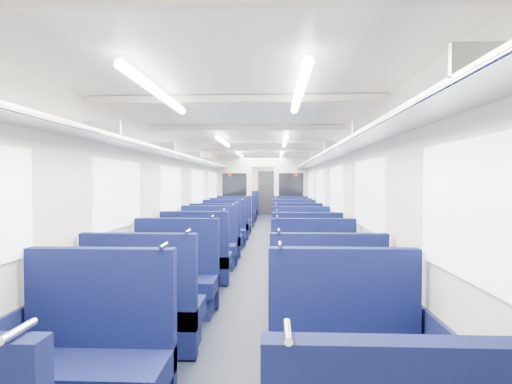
{
  "coord_description": "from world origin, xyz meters",
  "views": [
    {
      "loc": [
        0.36,
        -9.64,
        1.58
      ],
      "look_at": [
        -0.18,
        2.13,
        1.23
      ],
      "focal_mm": 28.28,
      "sensor_mm": 36.0,
      "label": 1
    }
  ],
  "objects_px": {
    "seat_11": "(301,250)",
    "seat_12": "(216,240)",
    "seat_8": "(196,260)",
    "seat_3": "(347,367)",
    "seat_23": "(287,214)",
    "seat_18": "(234,222)",
    "seat_20": "(239,216)",
    "seat_2": "(92,368)",
    "seat_10": "(208,248)",
    "seat_5": "(326,314)",
    "seat_21": "(288,216)",
    "seat_16": "(230,226)",
    "seat_22": "(242,213)",
    "end_door": "(266,193)",
    "seat_15": "(294,232)",
    "seat_13": "(297,239)",
    "seat_7": "(314,284)",
    "seat_26": "(247,209)",
    "seat_4": "(144,314)",
    "seat_17": "(292,227)",
    "bulkhead": "(263,191)",
    "seat_9": "(306,263)",
    "seat_27": "(285,209)",
    "seat_19": "(291,223)",
    "seat_25": "(286,211)",
    "seat_14": "(224,232)"
  },
  "relations": [
    {
      "from": "seat_11",
      "to": "seat_12",
      "type": "distance_m",
      "value": 2.01
    },
    {
      "from": "seat_8",
      "to": "seat_12",
      "type": "xyz_separation_m",
      "value": [
        0.0,
        2.09,
        0.0
      ]
    },
    {
      "from": "seat_3",
      "to": "seat_23",
      "type": "bearing_deg",
      "value": 90.0
    },
    {
      "from": "seat_11",
      "to": "seat_18",
      "type": "xyz_separation_m",
      "value": [
        -1.66,
        4.67,
        0.0
      ]
    },
    {
      "from": "seat_20",
      "to": "seat_2",
      "type": "bearing_deg",
      "value": -90.0
    },
    {
      "from": "seat_10",
      "to": "seat_11",
      "type": "relative_size",
      "value": 1.0
    },
    {
      "from": "seat_5",
      "to": "seat_21",
      "type": "height_order",
      "value": "same"
    },
    {
      "from": "seat_16",
      "to": "seat_22",
      "type": "relative_size",
      "value": 1.0
    },
    {
      "from": "seat_10",
      "to": "end_door",
      "type": "bearing_deg",
      "value": 85.84
    },
    {
      "from": "seat_15",
      "to": "seat_5",
      "type": "bearing_deg",
      "value": -90.0
    },
    {
      "from": "seat_16",
      "to": "seat_18",
      "type": "xyz_separation_m",
      "value": [
        0.0,
        1.02,
        0.0
      ]
    },
    {
      "from": "seat_21",
      "to": "seat_13",
      "type": "bearing_deg",
      "value": -90.0
    },
    {
      "from": "seat_7",
      "to": "seat_26",
      "type": "bearing_deg",
      "value": 97.54
    },
    {
      "from": "seat_4",
      "to": "seat_23",
      "type": "bearing_deg",
      "value": 81.58
    },
    {
      "from": "seat_17",
      "to": "end_door",
      "type": "bearing_deg",
      "value": 95.95
    },
    {
      "from": "seat_5",
      "to": "seat_11",
      "type": "xyz_separation_m",
      "value": [
        0.0,
        3.35,
        0.0
      ]
    },
    {
      "from": "seat_26",
      "to": "seat_21",
      "type": "bearing_deg",
      "value": -64.94
    },
    {
      "from": "seat_18",
      "to": "seat_20",
      "type": "height_order",
      "value": "same"
    },
    {
      "from": "bulkhead",
      "to": "seat_22",
      "type": "relative_size",
      "value": 2.44
    },
    {
      "from": "seat_13",
      "to": "seat_21",
      "type": "distance_m",
      "value": 5.36
    },
    {
      "from": "seat_2",
      "to": "seat_10",
      "type": "bearing_deg",
      "value": 90.0
    },
    {
      "from": "seat_11",
      "to": "end_door",
      "type": "bearing_deg",
      "value": 94.11
    },
    {
      "from": "seat_5",
      "to": "seat_18",
      "type": "distance_m",
      "value": 8.19
    },
    {
      "from": "seat_8",
      "to": "seat_9",
      "type": "height_order",
      "value": "same"
    },
    {
      "from": "seat_2",
      "to": "seat_22",
      "type": "xyz_separation_m",
      "value": [
        0.0,
        12.28,
        0.0
      ]
    },
    {
      "from": "seat_20",
      "to": "seat_27",
      "type": "xyz_separation_m",
      "value": [
        1.66,
        3.55,
        0.0
      ]
    },
    {
      "from": "seat_17",
      "to": "seat_19",
      "type": "height_order",
      "value": "same"
    },
    {
      "from": "seat_20",
      "to": "seat_11",
      "type": "bearing_deg",
      "value": -76.02
    },
    {
      "from": "seat_15",
      "to": "seat_25",
      "type": "height_order",
      "value": "same"
    },
    {
      "from": "end_door",
      "to": "seat_3",
      "type": "xyz_separation_m",
      "value": [
        0.83,
        -15.96,
        -0.65
      ]
    },
    {
      "from": "seat_9",
      "to": "seat_20",
      "type": "bearing_deg",
      "value": 102.13
    },
    {
      "from": "seat_5",
      "to": "seat_16",
      "type": "relative_size",
      "value": 1.0
    },
    {
      "from": "seat_5",
      "to": "seat_13",
      "type": "xyz_separation_m",
      "value": [
        0.0,
        4.71,
        0.0
      ]
    },
    {
      "from": "seat_7",
      "to": "seat_14",
      "type": "height_order",
      "value": "same"
    },
    {
      "from": "seat_10",
      "to": "seat_7",
      "type": "bearing_deg",
      "value": -55.47
    },
    {
      "from": "seat_2",
      "to": "seat_7",
      "type": "bearing_deg",
      "value": 53.05
    },
    {
      "from": "seat_16",
      "to": "seat_22",
      "type": "distance_m",
      "value": 4.14
    },
    {
      "from": "bulkhead",
      "to": "seat_11",
      "type": "distance_m",
      "value": 5.62
    },
    {
      "from": "seat_2",
      "to": "seat_4",
      "type": "relative_size",
      "value": 1.0
    },
    {
      "from": "seat_22",
      "to": "seat_5",
      "type": "bearing_deg",
      "value": -81.53
    },
    {
      "from": "seat_5",
      "to": "seat_22",
      "type": "distance_m",
      "value": 11.27
    },
    {
      "from": "seat_26",
      "to": "seat_16",
      "type": "bearing_deg",
      "value": -90.0
    },
    {
      "from": "seat_5",
      "to": "seat_11",
      "type": "height_order",
      "value": "same"
    },
    {
      "from": "seat_11",
      "to": "seat_26",
      "type": "relative_size",
      "value": 1.0
    },
    {
      "from": "seat_8",
      "to": "seat_25",
      "type": "distance_m",
      "value": 10.21
    },
    {
      "from": "seat_23",
      "to": "seat_25",
      "type": "xyz_separation_m",
      "value": [
        0.0,
        1.34,
        0.0
      ]
    },
    {
      "from": "bulkhead",
      "to": "seat_12",
      "type": "xyz_separation_m",
      "value": [
        -0.83,
        -4.35,
        -0.88
      ]
    },
    {
      "from": "end_door",
      "to": "seat_4",
      "type": "xyz_separation_m",
      "value": [
        -0.83,
        -14.98,
        -0.65
      ]
    },
    {
      "from": "seat_8",
      "to": "seat_10",
      "type": "bearing_deg",
      "value": 90.0
    },
    {
      "from": "seat_3",
      "to": "seat_27",
      "type": "relative_size",
      "value": 1.0
    }
  ]
}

